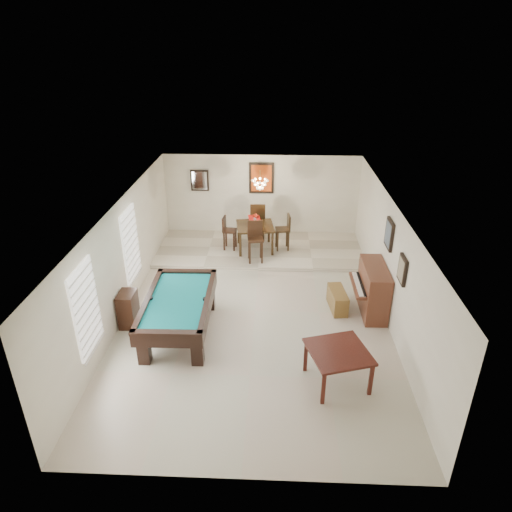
# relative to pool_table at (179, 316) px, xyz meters

# --- Properties ---
(ground_plane) EXTENTS (6.00, 9.00, 0.02)m
(ground_plane) POSITION_rel_pool_table_xyz_m (1.59, 0.92, -0.43)
(ground_plane) COLOR beige
(wall_back) EXTENTS (6.00, 0.04, 2.60)m
(wall_back) POSITION_rel_pool_table_xyz_m (1.59, 5.42, 0.88)
(wall_back) COLOR silver
(wall_back) RESTS_ON ground_plane
(wall_front) EXTENTS (6.00, 0.04, 2.60)m
(wall_front) POSITION_rel_pool_table_xyz_m (1.59, -3.58, 0.88)
(wall_front) COLOR silver
(wall_front) RESTS_ON ground_plane
(wall_left) EXTENTS (0.04, 9.00, 2.60)m
(wall_left) POSITION_rel_pool_table_xyz_m (-1.41, 0.92, 0.88)
(wall_left) COLOR silver
(wall_left) RESTS_ON ground_plane
(wall_right) EXTENTS (0.04, 9.00, 2.60)m
(wall_right) POSITION_rel_pool_table_xyz_m (4.59, 0.92, 0.88)
(wall_right) COLOR silver
(wall_right) RESTS_ON ground_plane
(ceiling) EXTENTS (6.00, 9.00, 0.04)m
(ceiling) POSITION_rel_pool_table_xyz_m (1.59, 0.92, 2.18)
(ceiling) COLOR white
(ceiling) RESTS_ON wall_back
(dining_step) EXTENTS (6.00, 2.50, 0.12)m
(dining_step) POSITION_rel_pool_table_xyz_m (1.59, 4.17, -0.36)
(dining_step) COLOR beige
(dining_step) RESTS_ON ground_plane
(window_left_front) EXTENTS (0.06, 1.00, 1.70)m
(window_left_front) POSITION_rel_pool_table_xyz_m (-1.38, -1.28, 0.98)
(window_left_front) COLOR white
(window_left_front) RESTS_ON wall_left
(window_left_rear) EXTENTS (0.06, 1.00, 1.70)m
(window_left_rear) POSITION_rel_pool_table_xyz_m (-1.38, 1.52, 0.98)
(window_left_rear) COLOR white
(window_left_rear) RESTS_ON wall_left
(pool_table) EXTENTS (1.41, 2.55, 0.84)m
(pool_table) POSITION_rel_pool_table_xyz_m (0.00, 0.00, 0.00)
(pool_table) COLOR black
(pool_table) RESTS_ON ground_plane
(square_table) EXTENTS (1.30, 1.30, 0.72)m
(square_table) POSITION_rel_pool_table_xyz_m (3.22, -1.42, -0.06)
(square_table) COLOR #35120D
(square_table) RESTS_ON ground_plane
(upright_piano) EXTENTS (0.78, 1.39, 1.16)m
(upright_piano) POSITION_rel_pool_table_xyz_m (4.18, 1.05, 0.16)
(upright_piano) COLOR brown
(upright_piano) RESTS_ON ground_plane
(piano_bench) EXTENTS (0.43, 0.89, 0.48)m
(piano_bench) POSITION_rel_pool_table_xyz_m (3.53, 1.12, -0.18)
(piano_bench) COLOR brown
(piano_bench) RESTS_ON ground_plane
(apothecary_chest) EXTENTS (0.36, 0.53, 0.80)m
(apothecary_chest) POSITION_rel_pool_table_xyz_m (-1.19, 0.27, -0.02)
(apothecary_chest) COLOR black
(apothecary_chest) RESTS_ON ground_plane
(dining_table) EXTENTS (1.18, 1.18, 0.87)m
(dining_table) POSITION_rel_pool_table_xyz_m (1.45, 4.09, 0.13)
(dining_table) COLOR black
(dining_table) RESTS_ON dining_step
(flower_vase) EXTENTS (0.17, 0.17, 0.24)m
(flower_vase) POSITION_rel_pool_table_xyz_m (1.45, 4.09, 0.69)
(flower_vase) COLOR #A8210E
(flower_vase) RESTS_ON dining_table
(dining_chair_south) EXTENTS (0.47, 0.47, 1.14)m
(dining_chair_south) POSITION_rel_pool_table_xyz_m (1.49, 3.31, 0.27)
(dining_chair_south) COLOR black
(dining_chair_south) RESTS_ON dining_step
(dining_chair_north) EXTENTS (0.46, 0.46, 1.21)m
(dining_chair_north) POSITION_rel_pool_table_xyz_m (1.50, 4.80, 0.30)
(dining_chair_north) COLOR black
(dining_chair_north) RESTS_ON dining_step
(dining_chair_west) EXTENTS (0.40, 0.40, 0.99)m
(dining_chair_west) POSITION_rel_pool_table_xyz_m (0.71, 4.09, 0.19)
(dining_chair_west) COLOR black
(dining_chair_west) RESTS_ON dining_step
(dining_chair_east) EXTENTS (0.44, 0.44, 1.06)m
(dining_chair_east) POSITION_rel_pool_table_xyz_m (2.25, 4.14, 0.23)
(dining_chair_east) COLOR black
(dining_chair_east) RESTS_ON dining_step
(chandelier) EXTENTS (0.44, 0.44, 0.60)m
(chandelier) POSITION_rel_pool_table_xyz_m (1.59, 4.12, 1.78)
(chandelier) COLOR #FFE5B2
(chandelier) RESTS_ON ceiling
(back_painting) EXTENTS (0.75, 0.06, 0.95)m
(back_painting) POSITION_rel_pool_table_xyz_m (1.59, 5.38, 1.48)
(back_painting) COLOR #D84C14
(back_painting) RESTS_ON wall_back
(back_mirror) EXTENTS (0.55, 0.06, 0.65)m
(back_mirror) POSITION_rel_pool_table_xyz_m (-0.31, 5.38, 1.38)
(back_mirror) COLOR white
(back_mirror) RESTS_ON wall_back
(right_picture_upper) EXTENTS (0.06, 0.55, 0.65)m
(right_picture_upper) POSITION_rel_pool_table_xyz_m (4.55, 1.22, 1.48)
(right_picture_upper) COLOR slate
(right_picture_upper) RESTS_ON wall_right
(right_picture_lower) EXTENTS (0.06, 0.45, 0.55)m
(right_picture_lower) POSITION_rel_pool_table_xyz_m (4.55, -0.08, 1.28)
(right_picture_lower) COLOR gray
(right_picture_lower) RESTS_ON wall_right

